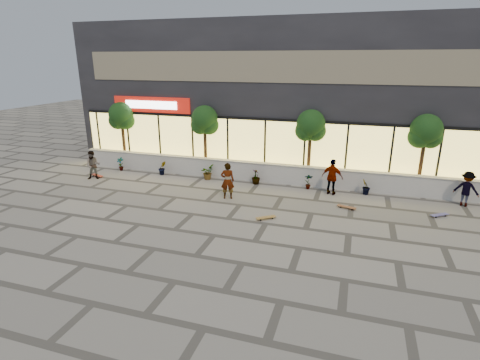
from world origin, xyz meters
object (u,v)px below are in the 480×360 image
(tree_west, at_px, (121,117))
(skateboard_left, at_px, (97,175))
(skateboard_right_near, at_px, (347,207))
(tree_midwest, at_px, (205,122))
(skater_center, at_px, (227,181))
(tree_east, at_px, (426,133))
(tree_mideast, at_px, (311,127))
(skateboard_center, at_px, (266,217))
(skater_right_near, at_px, (332,177))
(skater_right_far, at_px, (467,189))
(skateboard_right_far, at_px, (440,215))
(skater_left, at_px, (93,165))

(tree_west, xyz_separation_m, skateboard_left, (-0.03, -2.76, -2.90))
(skateboard_left, distance_m, skateboard_right_near, 13.75)
(tree_midwest, distance_m, skater_center, 5.08)
(tree_east, bearing_deg, skateboard_left, -170.80)
(tree_east, bearing_deg, skater_center, -156.83)
(tree_midwest, xyz_separation_m, tree_mideast, (6.00, 0.00, 0.00))
(skateboard_center, distance_m, skateboard_right_near, 3.88)
(tree_midwest, relative_size, tree_mideast, 1.00)
(skateboard_left, bearing_deg, tree_mideast, 30.60)
(tree_east, xyz_separation_m, skater_center, (-8.81, -3.77, -2.10))
(skater_center, bearing_deg, tree_mideast, -148.20)
(tree_west, height_order, tree_east, same)
(tree_west, distance_m, tree_east, 17.00)
(skater_right_near, bearing_deg, tree_west, 6.45)
(skater_right_near, relative_size, skateboard_left, 2.03)
(skater_right_near, xyz_separation_m, skateboard_left, (-12.92, -1.05, -0.81))
(tree_west, height_order, skater_center, tree_west)
(tree_west, height_order, skateboard_center, tree_west)
(skater_right_far, relative_size, skateboard_left, 1.84)
(tree_midwest, height_order, skater_right_near, tree_midwest)
(skater_center, xyz_separation_m, skateboard_right_far, (9.33, 0.64, -0.80))
(skateboard_center, bearing_deg, skater_right_near, 21.64)
(skateboard_center, height_order, skateboard_right_far, skateboard_center)
(skater_left, bearing_deg, skater_right_near, -18.86)
(tree_east, distance_m, skater_center, 9.81)
(skateboard_center, bearing_deg, skater_center, 104.09)
(skater_right_far, bearing_deg, skateboard_left, 26.80)
(tree_midwest, height_order, tree_east, same)
(skater_center, height_order, skateboard_right_far, skater_center)
(tree_mideast, bearing_deg, skateboard_right_far, -27.48)
(tree_west, relative_size, skater_left, 2.44)
(skater_center, xyz_separation_m, skater_right_near, (4.71, 2.07, 0.01))
(skater_right_far, height_order, skateboard_right_far, skater_right_far)
(tree_mideast, height_order, tree_east, same)
(skateboard_left, bearing_deg, tree_midwest, 43.66)
(skateboard_right_near, bearing_deg, tree_east, 61.31)
(tree_west, bearing_deg, skater_right_far, -4.26)
(skater_right_far, distance_m, skateboard_right_near, 5.52)
(tree_east, height_order, skater_center, tree_east)
(tree_west, height_order, skater_right_far, tree_west)
(tree_east, xyz_separation_m, skater_right_far, (1.80, -1.40, -2.18))
(tree_mideast, distance_m, skater_center, 5.44)
(tree_midwest, height_order, tree_mideast, same)
(tree_mideast, xyz_separation_m, skater_right_near, (1.39, -1.70, -2.09))
(skateboard_center, height_order, skateboard_left, skateboard_center)
(skater_right_far, height_order, skateboard_right_near, skater_right_far)
(tree_east, relative_size, skater_left, 2.44)
(tree_west, height_order, skater_left, tree_west)
(skater_left, bearing_deg, skateboard_left, 82.49)
(skateboard_right_far, bearing_deg, tree_midwest, 130.15)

